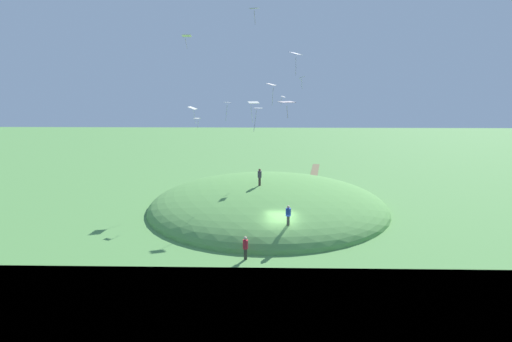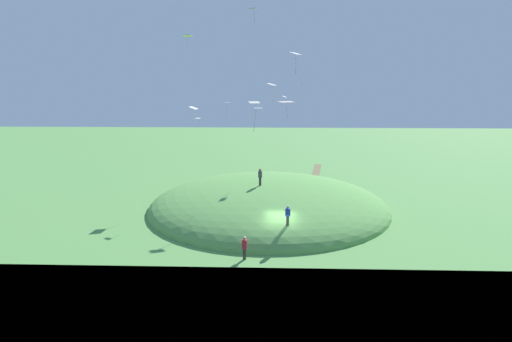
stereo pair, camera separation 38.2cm
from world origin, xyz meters
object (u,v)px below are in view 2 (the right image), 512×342
object	(u,v)px
kite_4	(296,54)
kite_3	(272,85)
person_on_hilltop	(288,213)
kite_0	(198,119)
kite_2	(227,104)
kite_9	(254,103)
kite_7	(286,102)
kite_8	(254,9)
kite_10	(194,108)
person_near_shore	(244,245)
kite_1	(257,111)
person_walking_path	(260,175)
kite_5	(302,78)
kite_11	(188,36)
kite_6	(284,97)

from	to	relation	value
kite_4	kite_3	bearing A→B (deg)	23.67
person_on_hilltop	kite_0	world-z (taller)	kite_0
kite_2	kite_9	size ratio (longest dim) A/B	0.75
kite_7	kite_8	xyz separation A→B (m)	(1.02, 2.53, 6.90)
kite_3	kite_9	bearing A→B (deg)	22.48
kite_10	kite_2	bearing A→B (deg)	-155.11
person_on_hilltop	person_near_shore	distance (m)	4.82
kite_1	kite_4	world-z (taller)	kite_4
person_walking_path	kite_5	size ratio (longest dim) A/B	1.57
kite_0	kite_9	bearing A→B (deg)	-93.52
person_on_hilltop	kite_11	size ratio (longest dim) A/B	1.29
kite_10	kite_11	bearing A→B (deg)	-175.09
person_on_hilltop	kite_2	bearing A→B (deg)	-33.31
kite_8	kite_7	bearing A→B (deg)	-112.04
kite_2	kite_7	size ratio (longest dim) A/B	1.15
kite_3	person_near_shore	bearing A→B (deg)	168.56
person_on_hilltop	kite_1	world-z (taller)	kite_1
kite_4	kite_0	bearing A→B (deg)	47.16
kite_7	kite_10	bearing A→B (deg)	35.44
person_walking_path	kite_8	size ratio (longest dim) A/B	1.45
person_near_shore	kite_10	bearing A→B (deg)	-38.08
kite_8	kite_10	size ratio (longest dim) A/B	0.65
person_near_shore	kite_9	bearing A→B (deg)	-60.04
kite_3	kite_1	bearing A→B (deg)	165.28
person_on_hilltop	kite_6	distance (m)	17.73
person_on_hilltop	kite_7	world-z (taller)	kite_7
kite_1	kite_8	world-z (taller)	kite_8
person_on_hilltop	kite_6	xyz separation A→B (m)	(15.55, -0.13, 8.53)
kite_4	kite_7	size ratio (longest dim) A/B	1.26
kite_0	kite_3	bearing A→B (deg)	-121.09
kite_8	kite_11	world-z (taller)	kite_8
kite_9	person_walking_path	bearing A→B (deg)	-164.24
kite_1	kite_3	xyz separation A→B (m)	(4.55, -1.19, 1.95)
kite_5	kite_7	world-z (taller)	kite_5
person_on_hilltop	kite_8	size ratio (longest dim) A/B	1.38
kite_1	kite_11	world-z (taller)	kite_11
person_on_hilltop	kite_8	world-z (taller)	kite_8
kite_8	kite_9	bearing A→B (deg)	1.99
person_walking_path	kite_4	bearing A→B (deg)	75.08
person_walking_path	kite_3	distance (m)	9.12
person_on_hilltop	kite_0	xyz separation A→B (m)	(11.34, 9.04, 6.45)
kite_2	kite_9	xyz separation A→B (m)	(7.28, -2.05, -0.38)
kite_7	kite_11	distance (m)	14.87
person_on_hilltop	kite_11	xyz separation A→B (m)	(10.35, 9.63, 14.64)
kite_5	kite_9	distance (m)	7.12
kite_9	kite_10	size ratio (longest dim) A/B	1.18
kite_8	kite_9	xyz separation A→B (m)	(9.56, 0.33, -7.61)
kite_6	kite_8	bearing A→B (deg)	168.38
kite_3	kite_7	bearing A→B (deg)	-170.21
person_near_shore	kite_2	distance (m)	12.21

